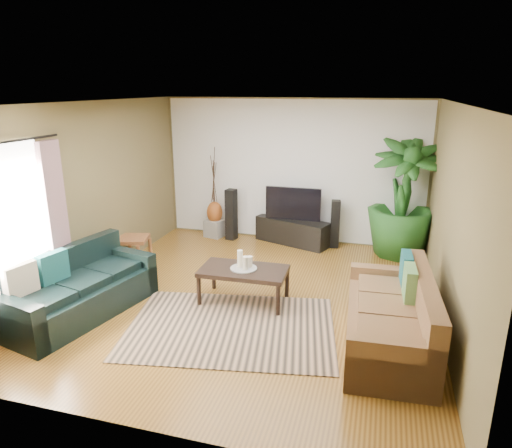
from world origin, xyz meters
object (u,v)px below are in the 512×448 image
(sofa_right, at_px, (389,312))
(speaker_right, at_px, (335,224))
(sofa_left, at_px, (80,284))
(television, at_px, (293,204))
(coffee_table, at_px, (244,285))
(pedestal, at_px, (215,228))
(potted_plant, at_px, (403,198))
(tv_stand, at_px, (292,231))
(speaker_left, at_px, (231,215))
(side_table, at_px, (134,251))
(vase, at_px, (215,212))

(sofa_right, xyz_separation_m, speaker_right, (-0.97, 3.24, 0.02))
(sofa_left, xyz_separation_m, television, (2.11, 3.55, 0.36))
(sofa_left, relative_size, coffee_table, 1.70)
(sofa_left, xyz_separation_m, pedestal, (0.54, 3.55, -0.25))
(coffee_table, bearing_deg, sofa_left, -155.75)
(coffee_table, relative_size, pedestal, 3.49)
(sofa_left, xyz_separation_m, potted_plant, (4.06, 3.46, 0.62))
(tv_stand, relative_size, speaker_left, 1.43)
(potted_plant, bearing_deg, pedestal, 178.52)
(tv_stand, distance_m, television, 0.55)
(pedestal, bearing_deg, side_table, -112.21)
(tv_stand, xyz_separation_m, side_table, (-2.33, -1.84, 0.01))
(sofa_left, height_order, sofa_right, same)
(tv_stand, bearing_deg, television, -160.26)
(speaker_right, bearing_deg, sofa_left, -137.29)
(potted_plant, relative_size, vase, 4.77)
(television, bearing_deg, vase, 180.00)
(coffee_table, bearing_deg, speaker_left, 110.65)
(sofa_right, bearing_deg, side_table, -111.83)
(pedestal, relative_size, vase, 0.78)
(sofa_right, xyz_separation_m, potted_plant, (0.18, 3.15, 0.62))
(television, distance_m, vase, 1.60)
(speaker_right, xyz_separation_m, vase, (-2.38, 0.00, 0.05))
(sofa_right, bearing_deg, pedestal, -137.01)
(sofa_left, bearing_deg, vase, 4.14)
(sofa_right, bearing_deg, vase, -137.01)
(television, bearing_deg, speaker_right, 0.00)
(television, distance_m, speaker_right, 0.87)
(sofa_right, xyz_separation_m, side_table, (-4.10, 1.40, -0.17))
(speaker_left, bearing_deg, sofa_left, -95.55)
(vase, height_order, side_table, vase)
(speaker_left, xyz_separation_m, potted_plant, (3.15, -0.02, 0.54))
(vase, bearing_deg, sofa_left, -98.59)
(television, xyz_separation_m, speaker_left, (-1.20, -0.07, -0.28))
(tv_stand, relative_size, television, 1.36)
(speaker_right, distance_m, potted_plant, 1.30)
(television, height_order, speaker_left, television)
(potted_plant, distance_m, vase, 3.57)
(coffee_table, height_order, pedestal, coffee_table)
(pedestal, height_order, vase, vase)
(sofa_right, bearing_deg, speaker_left, -139.76)
(potted_plant, xyz_separation_m, side_table, (-4.28, -1.75, -0.79))
(coffee_table, relative_size, side_table, 2.37)
(television, relative_size, side_table, 2.09)
(pedestal, bearing_deg, speaker_right, 0.00)
(tv_stand, bearing_deg, speaker_left, -156.77)
(sofa_right, relative_size, side_table, 4.06)
(coffee_table, bearing_deg, television, 84.79)
(coffee_table, relative_size, vase, 2.73)
(speaker_left, bearing_deg, sofa_right, -37.65)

